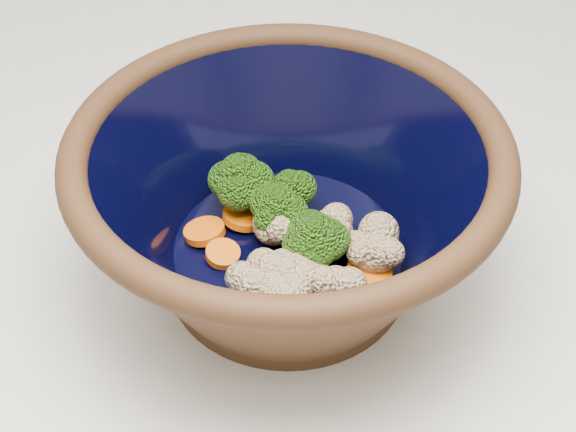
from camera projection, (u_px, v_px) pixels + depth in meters
mixing_bowl at (288, 203)px, 0.56m from camera, size 0.32×0.32×0.13m
vegetable_pile at (294, 232)px, 0.57m from camera, size 0.16×0.14×0.06m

